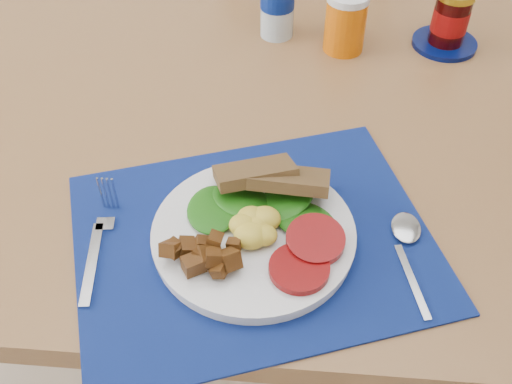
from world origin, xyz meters
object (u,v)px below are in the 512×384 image
Objects in this scene: juice_glass at (345,24)px; jam_on_saucer at (450,22)px; chair_far at (302,33)px; breakfast_plate at (249,232)px.

juice_glass is 0.20m from jam_on_saucer.
breakfast_plate is at bearing 83.42° from chair_far.
chair_far is at bearing 127.28° from jam_on_saucer.
breakfast_plate is 2.19× the size of jam_on_saucer.
chair_far is 4.04× the size of breakfast_plate.
jam_on_saucer is (0.27, -0.35, 0.25)m from chair_far.
chair_far reaches higher than jam_on_saucer.
juice_glass is 0.86× the size of jam_on_saucer.
jam_on_saucer reaches higher than breakfast_plate.
juice_glass is (0.08, -0.38, 0.25)m from chair_far.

